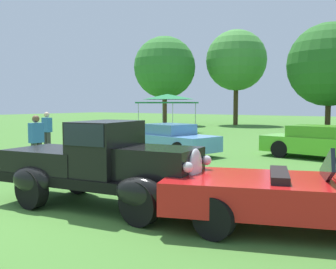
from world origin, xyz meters
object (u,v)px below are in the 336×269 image
object	(u,v)px
show_car_skyblue	(171,139)
canopy_tent_left_field	(167,98)
feature_pickup_truck	(103,164)
spectator_near_truck	(36,141)
neighbor_convertible	(316,196)
show_car_lime	(320,142)
spectator_between_cars	(47,131)

from	to	relation	value
show_car_skyblue	canopy_tent_left_field	size ratio (longest dim) A/B	1.28
show_car_skyblue	canopy_tent_left_field	xyz separation A→B (m)	(-6.91, 9.54, 1.83)
feature_pickup_truck	canopy_tent_left_field	distance (m)	19.84
feature_pickup_truck	spectator_near_truck	xyz separation A→B (m)	(-4.57, 1.81, 0.05)
feature_pickup_truck	neighbor_convertible	size ratio (longest dim) A/B	0.86
spectator_near_truck	show_car_lime	bearing A→B (deg)	50.53
neighbor_convertible	canopy_tent_left_field	xyz separation A→B (m)	(-14.14, 16.01, 1.84)
show_car_lime	spectator_between_cars	xyz separation A→B (m)	(-9.72, -4.72, 0.31)
show_car_lime	canopy_tent_left_field	xyz separation A→B (m)	(-12.10, 7.35, 1.82)
canopy_tent_left_field	show_car_lime	bearing A→B (deg)	-31.27
spectator_between_cars	canopy_tent_left_field	bearing A→B (deg)	101.16
feature_pickup_truck	spectator_near_truck	bearing A→B (deg)	158.39
show_car_skyblue	spectator_between_cars	distance (m)	5.19
spectator_near_truck	canopy_tent_left_field	xyz separation A→B (m)	(-5.75, 15.06, 1.51)
show_car_lime	spectator_near_truck	size ratio (longest dim) A/B	2.60
show_car_lime	canopy_tent_left_field	size ratio (longest dim) A/B	1.37
show_car_skyblue	show_car_lime	world-z (taller)	same
canopy_tent_left_field	neighbor_convertible	bearing A→B (deg)	-48.54
neighbor_convertible	spectator_near_truck	world-z (taller)	spectator_near_truck
spectator_near_truck	spectator_between_cars	distance (m)	4.51
show_car_skyblue	spectator_between_cars	xyz separation A→B (m)	(-4.53, -2.52, 0.32)
spectator_between_cars	canopy_tent_left_field	xyz separation A→B (m)	(-2.38, 12.07, 1.51)
spectator_between_cars	canopy_tent_left_field	distance (m)	12.39
feature_pickup_truck	canopy_tent_left_field	size ratio (longest dim) A/B	1.33
neighbor_convertible	show_car_skyblue	bearing A→B (deg)	138.21
neighbor_convertible	spectator_between_cars	world-z (taller)	spectator_between_cars
feature_pickup_truck	spectator_between_cars	size ratio (longest dim) A/B	2.53
show_car_skyblue	show_car_lime	bearing A→B (deg)	22.92
neighbor_convertible	show_car_skyblue	xyz separation A→B (m)	(-7.23, 6.46, 0.02)
neighbor_convertible	show_car_lime	bearing A→B (deg)	103.26
neighbor_convertible	spectator_near_truck	xyz separation A→B (m)	(-8.39, 0.94, 0.33)
spectator_near_truck	canopy_tent_left_field	world-z (taller)	canopy_tent_left_field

